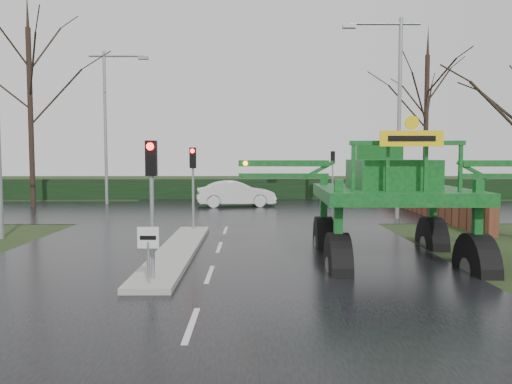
{
  "coord_description": "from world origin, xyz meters",
  "views": [
    {
      "loc": [
        1.12,
        -13.05,
        3.13
      ],
      "look_at": [
        1.26,
        3.04,
        2.0
      ],
      "focal_mm": 35.0,
      "sensor_mm": 36.0,
      "label": 1
    }
  ],
  "objects_px": {
    "white_sedan": "(236,207)",
    "street_light_left_far": "(110,113)",
    "traffic_signal_far": "(333,165)",
    "crop_sprayer": "(338,180)",
    "traffic_signal_mid": "(193,170)",
    "street_light_right": "(393,100)",
    "keep_left_sign": "(148,246)",
    "traffic_signal_near": "(152,179)",
    "street_light_left_near": "(4,81)"
  },
  "relations": [
    {
      "from": "street_light_left_near",
      "to": "traffic_signal_far",
      "type": "bearing_deg",
      "value": 43.63
    },
    {
      "from": "street_light_right",
      "to": "traffic_signal_mid",
      "type": "bearing_deg",
      "value": -154.6
    },
    {
      "from": "traffic_signal_near",
      "to": "traffic_signal_mid",
      "type": "relative_size",
      "value": 1.0
    },
    {
      "from": "traffic_signal_near",
      "to": "street_light_left_far",
      "type": "bearing_deg",
      "value": 108.17
    },
    {
      "from": "street_light_right",
      "to": "street_light_left_far",
      "type": "xyz_separation_m",
      "value": [
        -16.39,
        8.0,
        0.0
      ]
    },
    {
      "from": "white_sedan",
      "to": "traffic_signal_far",
      "type": "bearing_deg",
      "value": -83.47
    },
    {
      "from": "keep_left_sign",
      "to": "crop_sprayer",
      "type": "distance_m",
      "value": 5.52
    },
    {
      "from": "keep_left_sign",
      "to": "traffic_signal_mid",
      "type": "height_order",
      "value": "traffic_signal_mid"
    },
    {
      "from": "street_light_right",
      "to": "crop_sprayer",
      "type": "relative_size",
      "value": 1.06
    },
    {
      "from": "keep_left_sign",
      "to": "street_light_right",
      "type": "bearing_deg",
      "value": 54.88
    },
    {
      "from": "traffic_signal_far",
      "to": "crop_sprayer",
      "type": "bearing_deg",
      "value": 81.16
    },
    {
      "from": "traffic_signal_near",
      "to": "crop_sprayer",
      "type": "xyz_separation_m",
      "value": [
        4.81,
        1.79,
        -0.09
      ]
    },
    {
      "from": "keep_left_sign",
      "to": "white_sedan",
      "type": "height_order",
      "value": "keep_left_sign"
    },
    {
      "from": "traffic_signal_mid",
      "to": "street_light_left_far",
      "type": "relative_size",
      "value": 0.35
    },
    {
      "from": "traffic_signal_far",
      "to": "traffic_signal_near",
      "type": "bearing_deg",
      "value": 69.64
    },
    {
      "from": "keep_left_sign",
      "to": "street_light_left_far",
      "type": "relative_size",
      "value": 0.14
    },
    {
      "from": "street_light_left_near",
      "to": "street_light_left_far",
      "type": "distance_m",
      "value": 14.0
    },
    {
      "from": "traffic_signal_mid",
      "to": "street_light_left_far",
      "type": "height_order",
      "value": "street_light_left_far"
    },
    {
      "from": "crop_sprayer",
      "to": "traffic_signal_near",
      "type": "bearing_deg",
      "value": -157.36
    },
    {
      "from": "street_light_left_near",
      "to": "street_light_right",
      "type": "height_order",
      "value": "same"
    },
    {
      "from": "traffic_signal_mid",
      "to": "street_light_right",
      "type": "xyz_separation_m",
      "value": [
        9.49,
        4.51,
        3.4
      ]
    },
    {
      "from": "traffic_signal_far",
      "to": "street_light_left_near",
      "type": "bearing_deg",
      "value": 43.63
    },
    {
      "from": "white_sedan",
      "to": "traffic_signal_near",
      "type": "bearing_deg",
      "value": 167.12
    },
    {
      "from": "keep_left_sign",
      "to": "traffic_signal_near",
      "type": "bearing_deg",
      "value": 90.0
    },
    {
      "from": "street_light_right",
      "to": "traffic_signal_near",
      "type": "bearing_deg",
      "value": -126.13
    },
    {
      "from": "street_light_right",
      "to": "white_sedan",
      "type": "height_order",
      "value": "street_light_right"
    },
    {
      "from": "street_light_left_far",
      "to": "traffic_signal_far",
      "type": "bearing_deg",
      "value": 0.03
    },
    {
      "from": "traffic_signal_near",
      "to": "white_sedan",
      "type": "xyz_separation_m",
      "value": [
        1.43,
        19.29,
        -2.59
      ]
    },
    {
      "from": "street_light_left_far",
      "to": "traffic_signal_mid",
      "type": "bearing_deg",
      "value": -61.14
    },
    {
      "from": "traffic_signal_far",
      "to": "crop_sprayer",
      "type": "height_order",
      "value": "crop_sprayer"
    },
    {
      "from": "keep_left_sign",
      "to": "crop_sprayer",
      "type": "bearing_deg",
      "value": 25.39
    },
    {
      "from": "traffic_signal_mid",
      "to": "street_light_left_near",
      "type": "height_order",
      "value": "street_light_left_near"
    },
    {
      "from": "street_light_left_far",
      "to": "crop_sprayer",
      "type": "bearing_deg",
      "value": -58.66
    },
    {
      "from": "traffic_signal_mid",
      "to": "street_light_left_far",
      "type": "bearing_deg",
      "value": 118.86
    },
    {
      "from": "traffic_signal_near",
      "to": "white_sedan",
      "type": "distance_m",
      "value": 19.52
    },
    {
      "from": "crop_sprayer",
      "to": "keep_left_sign",
      "type": "bearing_deg",
      "value": -152.39
    },
    {
      "from": "street_light_left_near",
      "to": "street_light_left_far",
      "type": "height_order",
      "value": "same"
    },
    {
      "from": "keep_left_sign",
      "to": "street_light_right",
      "type": "height_order",
      "value": "street_light_right"
    },
    {
      "from": "white_sedan",
      "to": "street_light_left_far",
      "type": "bearing_deg",
      "value": 69.7
    },
    {
      "from": "traffic_signal_far",
      "to": "street_light_left_far",
      "type": "bearing_deg",
      "value": 0.03
    },
    {
      "from": "street_light_right",
      "to": "white_sedan",
      "type": "xyz_separation_m",
      "value": [
        -8.06,
        6.28,
        -5.99
      ]
    },
    {
      "from": "traffic_signal_near",
      "to": "street_light_left_near",
      "type": "distance_m",
      "value": 10.4
    },
    {
      "from": "street_light_left_far",
      "to": "crop_sprayer",
      "type": "relative_size",
      "value": 1.06
    },
    {
      "from": "traffic_signal_near",
      "to": "traffic_signal_mid",
      "type": "distance_m",
      "value": 8.5
    },
    {
      "from": "traffic_signal_mid",
      "to": "crop_sprayer",
      "type": "bearing_deg",
      "value": -54.37
    },
    {
      "from": "street_light_left_far",
      "to": "white_sedan",
      "type": "height_order",
      "value": "street_light_left_far"
    },
    {
      "from": "keep_left_sign",
      "to": "street_light_left_far",
      "type": "xyz_separation_m",
      "value": [
        -6.89,
        21.5,
        4.93
      ]
    },
    {
      "from": "keep_left_sign",
      "to": "street_light_left_far",
      "type": "height_order",
      "value": "street_light_left_far"
    },
    {
      "from": "traffic_signal_near",
      "to": "crop_sprayer",
      "type": "distance_m",
      "value": 5.13
    },
    {
      "from": "street_light_right",
      "to": "crop_sprayer",
      "type": "height_order",
      "value": "street_light_right"
    }
  ]
}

